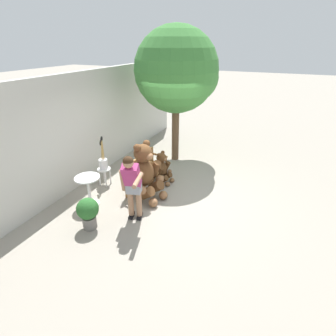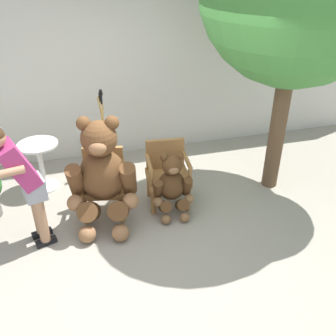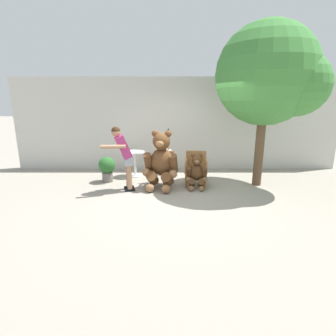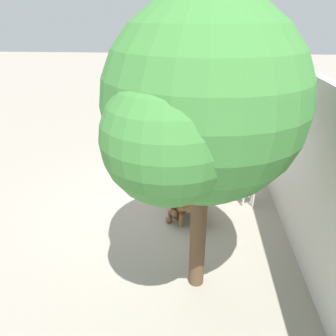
{
  "view_description": "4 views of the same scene",
  "coord_description": "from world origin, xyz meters",
  "px_view_note": "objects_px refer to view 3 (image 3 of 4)",
  "views": [
    {
      "loc": [
        -5.19,
        -2.24,
        3.45
      ],
      "look_at": [
        0.03,
        0.07,
        0.67
      ],
      "focal_mm": 28.0,
      "sensor_mm": 36.0,
      "label": 1
    },
    {
      "loc": [
        -0.69,
        -3.48,
        3.03
      ],
      "look_at": [
        0.4,
        0.52,
        0.62
      ],
      "focal_mm": 40.0,
      "sensor_mm": 36.0,
      "label": 2
    },
    {
      "loc": [
        -0.28,
        -5.78,
        2.13
      ],
      "look_at": [
        -0.3,
        0.05,
        0.61
      ],
      "focal_mm": 28.0,
      "sensor_mm": 36.0,
      "label": 3
    },
    {
      "loc": [
        5.75,
        0.6,
        3.61
      ],
      "look_at": [
        -0.26,
        0.08,
        0.78
      ],
      "focal_mm": 35.0,
      "sensor_mm": 36.0,
      "label": 4
    }
  ],
  "objects_px": {
    "teddy_bear_large": "(162,161)",
    "potted_plant": "(108,167)",
    "white_stool": "(169,162)",
    "teddy_bear_small": "(197,172)",
    "patio_tree": "(272,77)",
    "brush_bucket": "(169,152)",
    "person_visitor": "(125,153)",
    "wooden_chair_right": "(197,167)",
    "wooden_chair_left": "(163,167)",
    "round_side_table": "(136,161)"
  },
  "relations": [
    {
      "from": "teddy_bear_large",
      "to": "potted_plant",
      "type": "height_order",
      "value": "teddy_bear_large"
    },
    {
      "from": "white_stool",
      "to": "potted_plant",
      "type": "distance_m",
      "value": 1.8
    },
    {
      "from": "teddy_bear_small",
      "to": "patio_tree",
      "type": "relative_size",
      "value": 0.23
    },
    {
      "from": "teddy_bear_large",
      "to": "brush_bucket",
      "type": "distance_m",
      "value": 1.32
    },
    {
      "from": "person_visitor",
      "to": "teddy_bear_large",
      "type": "bearing_deg",
      "value": 11.83
    },
    {
      "from": "white_stool",
      "to": "potted_plant",
      "type": "relative_size",
      "value": 0.68
    },
    {
      "from": "teddy_bear_large",
      "to": "brush_bucket",
      "type": "xyz_separation_m",
      "value": [
        0.16,
        1.31,
        -0.06
      ]
    },
    {
      "from": "wooden_chair_right",
      "to": "patio_tree",
      "type": "bearing_deg",
      "value": -2.02
    },
    {
      "from": "wooden_chair_left",
      "to": "teddy_bear_small",
      "type": "distance_m",
      "value": 0.89
    },
    {
      "from": "wooden_chair_right",
      "to": "teddy_bear_large",
      "type": "bearing_deg",
      "value": -163.71
    },
    {
      "from": "teddy_bear_large",
      "to": "wooden_chair_left",
      "type": "bearing_deg",
      "value": 83.84
    },
    {
      "from": "teddy_bear_small",
      "to": "patio_tree",
      "type": "distance_m",
      "value": 2.81
    },
    {
      "from": "wooden_chair_right",
      "to": "person_visitor",
      "type": "xyz_separation_m",
      "value": [
        -1.75,
        -0.44,
        0.45
      ]
    },
    {
      "from": "white_stool",
      "to": "round_side_table",
      "type": "bearing_deg",
      "value": -164.13
    },
    {
      "from": "wooden_chair_right",
      "to": "brush_bucket",
      "type": "bearing_deg",
      "value": 124.14
    },
    {
      "from": "person_visitor",
      "to": "round_side_table",
      "type": "relative_size",
      "value": 2.15
    },
    {
      "from": "person_visitor",
      "to": "brush_bucket",
      "type": "distance_m",
      "value": 1.84
    },
    {
      "from": "wooden_chair_left",
      "to": "white_stool",
      "type": "height_order",
      "value": "wooden_chair_left"
    },
    {
      "from": "round_side_table",
      "to": "teddy_bear_large",
      "type": "bearing_deg",
      "value": -53.48
    },
    {
      "from": "wooden_chair_right",
      "to": "teddy_bear_small",
      "type": "bearing_deg",
      "value": -92.05
    },
    {
      "from": "teddy_bear_small",
      "to": "potted_plant",
      "type": "xyz_separation_m",
      "value": [
        -2.33,
        0.55,
        -0.03
      ]
    },
    {
      "from": "wooden_chair_left",
      "to": "round_side_table",
      "type": "xyz_separation_m",
      "value": [
        -0.8,
        0.79,
        -0.01
      ]
    },
    {
      "from": "teddy_bear_small",
      "to": "white_stool",
      "type": "distance_m",
      "value": 1.52
    },
    {
      "from": "wooden_chair_left",
      "to": "brush_bucket",
      "type": "height_order",
      "value": "brush_bucket"
    },
    {
      "from": "white_stool",
      "to": "potted_plant",
      "type": "bearing_deg",
      "value": -153.82
    },
    {
      "from": "white_stool",
      "to": "wooden_chair_left",
      "type": "bearing_deg",
      "value": -97.19
    },
    {
      "from": "teddy_bear_large",
      "to": "teddy_bear_small",
      "type": "xyz_separation_m",
      "value": [
        0.87,
        -0.03,
        -0.27
      ]
    },
    {
      "from": "wooden_chair_left",
      "to": "white_stool",
      "type": "bearing_deg",
      "value": 82.81
    },
    {
      "from": "patio_tree",
      "to": "potted_plant",
      "type": "distance_m",
      "value": 4.62
    },
    {
      "from": "wooden_chair_right",
      "to": "teddy_bear_small",
      "type": "distance_m",
      "value": 0.29
    },
    {
      "from": "wooden_chair_right",
      "to": "round_side_table",
      "type": "height_order",
      "value": "wooden_chair_right"
    },
    {
      "from": "wooden_chair_right",
      "to": "potted_plant",
      "type": "xyz_separation_m",
      "value": [
        -2.34,
        0.26,
        -0.07
      ]
    },
    {
      "from": "teddy_bear_large",
      "to": "teddy_bear_small",
      "type": "distance_m",
      "value": 0.91
    },
    {
      "from": "wooden_chair_left",
      "to": "person_visitor",
      "type": "bearing_deg",
      "value": -153.98
    },
    {
      "from": "potted_plant",
      "to": "teddy_bear_large",
      "type": "bearing_deg",
      "value": -19.58
    },
    {
      "from": "round_side_table",
      "to": "teddy_bear_small",
      "type": "bearing_deg",
      "value": -33.28
    },
    {
      "from": "wooden_chair_right",
      "to": "white_stool",
      "type": "distance_m",
      "value": 1.28
    },
    {
      "from": "wooden_chair_left",
      "to": "brush_bucket",
      "type": "xyz_separation_m",
      "value": [
        0.14,
        1.06,
        0.18
      ]
    },
    {
      "from": "teddy_bear_small",
      "to": "person_visitor",
      "type": "bearing_deg",
      "value": -175.05
    },
    {
      "from": "teddy_bear_large",
      "to": "person_visitor",
      "type": "bearing_deg",
      "value": -168.17
    },
    {
      "from": "person_visitor",
      "to": "patio_tree",
      "type": "relative_size",
      "value": 0.4
    },
    {
      "from": "wooden_chair_right",
      "to": "teddy_bear_large",
      "type": "height_order",
      "value": "teddy_bear_large"
    },
    {
      "from": "person_visitor",
      "to": "teddy_bear_small",
      "type": "bearing_deg",
      "value": 4.95
    },
    {
      "from": "round_side_table",
      "to": "potted_plant",
      "type": "distance_m",
      "value": 0.86
    },
    {
      "from": "person_visitor",
      "to": "brush_bucket",
      "type": "relative_size",
      "value": 1.76
    },
    {
      "from": "teddy_bear_small",
      "to": "patio_tree",
      "type": "bearing_deg",
      "value": 7.68
    },
    {
      "from": "wooden_chair_left",
      "to": "potted_plant",
      "type": "xyz_separation_m",
      "value": [
        -1.48,
        0.26,
        -0.07
      ]
    },
    {
      "from": "patio_tree",
      "to": "potted_plant",
      "type": "height_order",
      "value": "patio_tree"
    },
    {
      "from": "white_stool",
      "to": "patio_tree",
      "type": "bearing_deg",
      "value": -24.9
    },
    {
      "from": "wooden_chair_right",
      "to": "person_visitor",
      "type": "distance_m",
      "value": 1.86
    }
  ]
}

